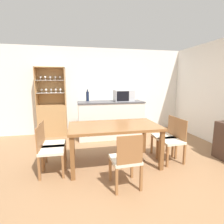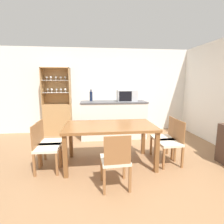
{
  "view_description": "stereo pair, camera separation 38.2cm",
  "coord_description": "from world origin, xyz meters",
  "px_view_note": "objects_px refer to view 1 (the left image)",
  "views": [
    {
      "loc": [
        -0.85,
        -2.79,
        1.55
      ],
      "look_at": [
        -0.01,
        1.08,
        0.86
      ],
      "focal_mm": 28.0,
      "sensor_mm": 36.0,
      "label": 1
    },
    {
      "loc": [
        -0.47,
        -2.85,
        1.55
      ],
      "look_at": [
        -0.01,
        1.08,
        0.86
      ],
      "focal_mm": 28.0,
      "sensor_mm": 36.0,
      "label": 2
    }
  ],
  "objects_px": {
    "dining_chair_side_right_near": "(173,140)",
    "dining_chair_head_near": "(126,160)",
    "dining_chair_side_right_far": "(166,136)",
    "display_cabinet": "(53,116)",
    "dining_chair_side_left_near": "(49,150)",
    "dining_table": "(114,129)",
    "dining_chair_side_left_far": "(51,144)",
    "wine_bottle": "(88,96)",
    "microwave": "(124,96)"
  },
  "relations": [
    {
      "from": "dining_chair_side_right_near",
      "to": "dining_chair_head_near",
      "type": "bearing_deg",
      "value": 115.91
    },
    {
      "from": "dining_chair_side_right_far",
      "to": "display_cabinet",
      "type": "bearing_deg",
      "value": 52.18
    },
    {
      "from": "dining_chair_side_left_near",
      "to": "dining_chair_side_right_far",
      "type": "height_order",
      "value": "same"
    },
    {
      "from": "dining_table",
      "to": "dining_chair_side_right_far",
      "type": "height_order",
      "value": "dining_chair_side_right_far"
    },
    {
      "from": "dining_table",
      "to": "dining_chair_side_right_near",
      "type": "xyz_separation_m",
      "value": [
        1.14,
        -0.14,
        -0.25
      ]
    },
    {
      "from": "display_cabinet",
      "to": "dining_chair_side_right_far",
      "type": "relative_size",
      "value": 2.31
    },
    {
      "from": "dining_chair_side_left_far",
      "to": "dining_chair_side_left_near",
      "type": "bearing_deg",
      "value": 1.31
    },
    {
      "from": "dining_chair_side_left_far",
      "to": "wine_bottle",
      "type": "xyz_separation_m",
      "value": [
        0.8,
        1.72,
        0.72
      ]
    },
    {
      "from": "dining_chair_side_left_far",
      "to": "dining_chair_side_right_near",
      "type": "bearing_deg",
      "value": 84.45
    },
    {
      "from": "dining_chair_side_right_far",
      "to": "dining_chair_side_right_near",
      "type": "height_order",
      "value": "same"
    },
    {
      "from": "dining_table",
      "to": "microwave",
      "type": "xyz_separation_m",
      "value": [
        0.64,
        1.62,
        0.49
      ]
    },
    {
      "from": "dining_chair_side_left_far",
      "to": "dining_chair_side_right_near",
      "type": "distance_m",
      "value": 2.3
    },
    {
      "from": "dining_table",
      "to": "wine_bottle",
      "type": "distance_m",
      "value": 1.95
    },
    {
      "from": "dining_table",
      "to": "wine_bottle",
      "type": "relative_size",
      "value": 5.15
    },
    {
      "from": "dining_table",
      "to": "dining_chair_head_near",
      "type": "height_order",
      "value": "dining_chair_head_near"
    },
    {
      "from": "dining_chair_side_left_far",
      "to": "microwave",
      "type": "bearing_deg",
      "value": 131.07
    },
    {
      "from": "dining_chair_side_left_near",
      "to": "dining_chair_side_right_far",
      "type": "bearing_deg",
      "value": 98.09
    },
    {
      "from": "dining_chair_head_near",
      "to": "display_cabinet",
      "type": "bearing_deg",
      "value": 112.18
    },
    {
      "from": "display_cabinet",
      "to": "wine_bottle",
      "type": "xyz_separation_m",
      "value": [
        1.0,
        -0.29,
        0.57
      ]
    },
    {
      "from": "dining_chair_side_left_far",
      "to": "dining_chair_head_near",
      "type": "height_order",
      "value": "same"
    },
    {
      "from": "dining_chair_side_left_far",
      "to": "wine_bottle",
      "type": "distance_m",
      "value": 2.03
    },
    {
      "from": "display_cabinet",
      "to": "dining_chair_head_near",
      "type": "bearing_deg",
      "value": -65.36
    },
    {
      "from": "dining_chair_head_near",
      "to": "dining_chair_side_right_far",
      "type": "xyz_separation_m",
      "value": [
        1.14,
        0.91,
        0.0
      ]
    },
    {
      "from": "display_cabinet",
      "to": "dining_chair_side_right_near",
      "type": "height_order",
      "value": "display_cabinet"
    },
    {
      "from": "display_cabinet",
      "to": "dining_table",
      "type": "xyz_separation_m",
      "value": [
        1.34,
        -2.15,
        0.09
      ]
    },
    {
      "from": "dining_table",
      "to": "dining_chair_side_right_far",
      "type": "xyz_separation_m",
      "value": [
        1.14,
        0.14,
        -0.25
      ]
    },
    {
      "from": "wine_bottle",
      "to": "display_cabinet",
      "type": "bearing_deg",
      "value": 163.8
    },
    {
      "from": "dining_chair_side_right_far",
      "to": "dining_chair_head_near",
      "type": "bearing_deg",
      "value": 129.87
    },
    {
      "from": "display_cabinet",
      "to": "wine_bottle",
      "type": "bearing_deg",
      "value": -16.2
    },
    {
      "from": "dining_chair_side_left_near",
      "to": "microwave",
      "type": "xyz_separation_m",
      "value": [
        1.78,
        1.76,
        0.74
      ]
    },
    {
      "from": "dining_chair_side_right_near",
      "to": "wine_bottle",
      "type": "distance_m",
      "value": 2.59
    },
    {
      "from": "dining_chair_head_near",
      "to": "dining_chair_side_left_far",
      "type": "bearing_deg",
      "value": 138.92
    },
    {
      "from": "dining_chair_head_near",
      "to": "dining_chair_side_right_far",
      "type": "relative_size",
      "value": 1.0
    },
    {
      "from": "dining_chair_head_near",
      "to": "microwave",
      "type": "xyz_separation_m",
      "value": [
        0.64,
        2.4,
        0.74
      ]
    },
    {
      "from": "microwave",
      "to": "wine_bottle",
      "type": "height_order",
      "value": "wine_bottle"
    },
    {
      "from": "dining_chair_side_right_near",
      "to": "microwave",
      "type": "xyz_separation_m",
      "value": [
        -0.5,
        1.76,
        0.74
      ]
    },
    {
      "from": "display_cabinet",
      "to": "dining_table",
      "type": "bearing_deg",
      "value": -58.07
    },
    {
      "from": "display_cabinet",
      "to": "dining_chair_side_left_near",
      "type": "xyz_separation_m",
      "value": [
        0.2,
        -2.28,
        -0.16
      ]
    },
    {
      "from": "dining_chair_head_near",
      "to": "microwave",
      "type": "bearing_deg",
      "value": 72.62
    },
    {
      "from": "wine_bottle",
      "to": "dining_chair_side_left_near",
      "type": "bearing_deg",
      "value": -111.85
    },
    {
      "from": "dining_chair_side_left_far",
      "to": "dining_chair_head_near",
      "type": "xyz_separation_m",
      "value": [
        1.14,
        -0.91,
        0.0
      ]
    },
    {
      "from": "dining_chair_side_right_far",
      "to": "microwave",
      "type": "xyz_separation_m",
      "value": [
        -0.5,
        1.48,
        0.74
      ]
    },
    {
      "from": "display_cabinet",
      "to": "dining_chair_side_right_near",
      "type": "distance_m",
      "value": 3.37
    },
    {
      "from": "dining_chair_side_left_near",
      "to": "dining_chair_side_right_near",
      "type": "distance_m",
      "value": 2.28
    },
    {
      "from": "dining_table",
      "to": "dining_chair_side_right_near",
      "type": "height_order",
      "value": "dining_chair_side_right_near"
    },
    {
      "from": "display_cabinet",
      "to": "dining_chair_side_left_far",
      "type": "bearing_deg",
      "value": -84.41
    },
    {
      "from": "dining_chair_side_left_near",
      "to": "wine_bottle",
      "type": "relative_size",
      "value": 2.63
    },
    {
      "from": "display_cabinet",
      "to": "dining_chair_head_near",
      "type": "xyz_separation_m",
      "value": [
        1.34,
        -2.92,
        -0.16
      ]
    },
    {
      "from": "dining_table",
      "to": "microwave",
      "type": "relative_size",
      "value": 3.13
    },
    {
      "from": "dining_chair_side_left_far",
      "to": "dining_chair_side_left_near",
      "type": "height_order",
      "value": "same"
    }
  ]
}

